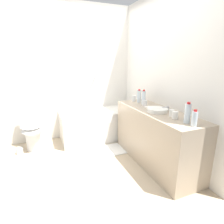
{
  "coord_description": "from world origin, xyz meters",
  "views": [
    {
      "loc": [
        -0.46,
        -2.47,
        1.53
      ],
      "look_at": [
        0.58,
        0.07,
        0.75
      ],
      "focal_mm": 29.37,
      "sensor_mm": 36.0,
      "label": 1
    }
  ],
  "objects": [
    {
      "name": "sink_faucet",
      "position": [
        1.24,
        -0.41,
        0.86
      ],
      "size": [
        0.12,
        0.15,
        0.06
      ],
      "color": "#B5B5BA",
      "rests_on": "vanity_counter"
    },
    {
      "name": "water_bottle_3",
      "position": [
        1.1,
        -0.93,
        0.94
      ],
      "size": [
        0.07,
        0.07,
        0.24
      ],
      "color": "silver",
      "rests_on": "vanity_counter"
    },
    {
      "name": "sink_basin",
      "position": [
        1.07,
        -0.41,
        0.85
      ],
      "size": [
        0.29,
        0.29,
        0.05
      ],
      "primitive_type": "cylinder",
      "color": "white",
      "rests_on": "vanity_counter"
    },
    {
      "name": "water_bottle_2",
      "position": [
        1.13,
        0.21,
        0.93
      ],
      "size": [
        0.07,
        0.07,
        0.22
      ],
      "color": "silver",
      "rests_on": "vanity_counter"
    },
    {
      "name": "wall_right_mirror",
      "position": [
        1.42,
        0.0,
        1.28
      ],
      "size": [
        0.1,
        2.71,
        2.56
      ],
      "primitive_type": "cube",
      "color": "silver",
      "rests_on": "ground_plane"
    },
    {
      "name": "toilet",
      "position": [
        -0.62,
        0.84,
        0.37
      ],
      "size": [
        0.38,
        0.47,
        0.73
      ],
      "rotation": [
        0.0,
        0.0,
        -1.56
      ],
      "color": "white",
      "rests_on": "ground_plane"
    },
    {
      "name": "toilet_paper_roll",
      "position": [
        -0.85,
        0.71,
        0.05
      ],
      "size": [
        0.11,
        0.11,
        0.11
      ],
      "primitive_type": "cylinder",
      "color": "white",
      "rests_on": "ground_plane"
    },
    {
      "name": "water_bottle_1",
      "position": [
        1.09,
        -1.05,
        0.91
      ],
      "size": [
        0.06,
        0.06,
        0.19
      ],
      "color": "silver",
      "rests_on": "vanity_counter"
    },
    {
      "name": "bath_mat",
      "position": [
        0.58,
        0.24,
        0.01
      ],
      "size": [
        0.59,
        0.43,
        0.01
      ],
      "primitive_type": "cube",
      "color": "white",
      "rests_on": "ground_plane"
    },
    {
      "name": "drinking_glass_2",
      "position": [
        1.1,
        -0.67,
        0.87
      ],
      "size": [
        0.06,
        0.06,
        0.09
      ],
      "primitive_type": "cylinder",
      "color": "white",
      "rests_on": "vanity_counter"
    },
    {
      "name": "drinking_glass_1",
      "position": [
        1.08,
        -0.76,
        0.87
      ],
      "size": [
        0.08,
        0.08,
        0.09
      ],
      "primitive_type": "cylinder",
      "color": "white",
      "rests_on": "vanity_counter"
    },
    {
      "name": "ground_plane",
      "position": [
        0.0,
        0.0,
        0.0
      ],
      "size": [
        3.75,
        3.75,
        0.0
      ],
      "primitive_type": "plane",
      "color": "#C1AD8E"
    },
    {
      "name": "wall_back_tiled",
      "position": [
        0.0,
        1.21,
        1.28
      ],
      "size": [
        3.15,
        0.1,
        2.56
      ],
      "primitive_type": "cube",
      "color": "silver",
      "rests_on": "ground_plane"
    },
    {
      "name": "water_bottle_0",
      "position": [
        1.12,
        0.05,
        0.94
      ],
      "size": [
        0.06,
        0.06,
        0.24
      ],
      "color": "silver",
      "rests_on": "vanity_counter"
    },
    {
      "name": "soap_dish",
      "position": [
        1.08,
        -0.16,
        0.84
      ],
      "size": [
        0.09,
        0.06,
        0.02
      ],
      "primitive_type": "cube",
      "color": "white",
      "rests_on": "vanity_counter"
    },
    {
      "name": "vanity_counter",
      "position": [
        1.11,
        -0.35,
        0.41
      ],
      "size": [
        0.53,
        1.58,
        0.83
      ],
      "primitive_type": "cube",
      "color": "tan",
      "rests_on": "ground_plane"
    },
    {
      "name": "drinking_glass_0",
      "position": [
        1.1,
        0.32,
        0.88
      ],
      "size": [
        0.07,
        0.07,
        0.1
      ],
      "primitive_type": "cylinder",
      "color": "white",
      "rests_on": "vanity_counter"
    },
    {
      "name": "drinking_glass_3",
      "position": [
        1.09,
        -0.05,
        0.87
      ],
      "size": [
        0.08,
        0.08,
        0.09
      ],
      "primitive_type": "cylinder",
      "color": "white",
      "rests_on": "vanity_counter"
    },
    {
      "name": "bathtub",
      "position": [
        0.59,
        0.83,
        0.31
      ],
      "size": [
        1.44,
        0.67,
        1.32
      ],
      "color": "white",
      "rests_on": "ground_plane"
    }
  ]
}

